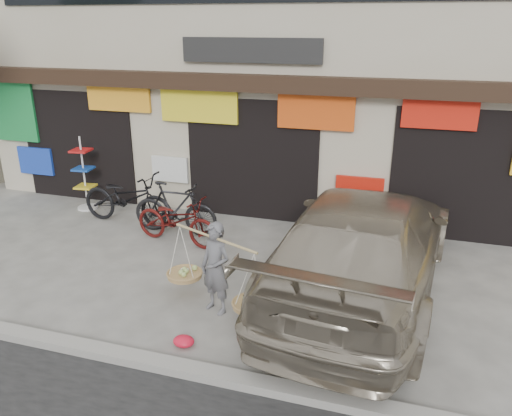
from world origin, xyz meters
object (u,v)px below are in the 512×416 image
(bike_0, at_px, (127,198))
(street_vendor, at_px, (216,272))
(suv, at_px, (364,243))
(bike_2, at_px, (177,220))
(display_rack, at_px, (85,180))
(bike_1, at_px, (175,208))

(bike_0, bearing_deg, street_vendor, -126.22)
(street_vendor, distance_m, suv, 2.46)
(suv, bearing_deg, bike_2, -6.92)
(street_vendor, relative_size, display_rack, 1.06)
(bike_0, xyz_separation_m, bike_1, (1.25, -0.20, -0.03))
(suv, bearing_deg, display_rack, -11.11)
(bike_0, relative_size, display_rack, 1.28)
(bike_1, distance_m, suv, 4.23)
(display_rack, bearing_deg, suv, -17.05)
(street_vendor, xyz_separation_m, bike_2, (-1.69, 2.15, -0.17))
(bike_0, height_order, display_rack, display_rack)
(street_vendor, distance_m, bike_0, 4.23)
(bike_0, relative_size, suv, 0.36)
(street_vendor, bearing_deg, bike_2, 150.98)
(bike_1, bearing_deg, suv, -107.79)
(suv, bearing_deg, bike_1, -11.94)
(bike_2, height_order, display_rack, display_rack)
(bike_0, bearing_deg, bike_2, -108.00)
(bike_1, bearing_deg, street_vendor, -143.13)
(street_vendor, bearing_deg, suv, 54.51)
(bike_1, relative_size, bike_2, 1.00)
(street_vendor, xyz_separation_m, bike_1, (-1.93, 2.58, -0.10))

